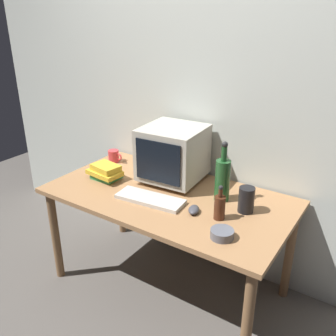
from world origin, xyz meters
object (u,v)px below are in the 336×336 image
bottle_tall (223,178)px  keyboard (150,199)px  book_stack (106,172)px  computer_mouse (194,210)px  mug (114,156)px  cd_spindle (222,234)px  bottle_short (220,206)px  metal_canister (246,200)px  crt_monitor (173,153)px

bottle_tall → keyboard: bearing=-143.9°
bottle_tall → book_stack: (-0.78, -0.17, -0.09)m
computer_mouse → mug: bearing=137.9°
bottle_tall → mug: 0.95m
keyboard → bottle_tall: (0.35, 0.25, 0.13)m
cd_spindle → bottle_short: bearing=121.0°
cd_spindle → metal_canister: bearing=90.9°
keyboard → crt_monitor: bearing=92.4°
computer_mouse → keyboard: bearing=163.1°
book_stack → metal_canister: bearing=6.8°
keyboard → cd_spindle: (0.53, -0.11, 0.01)m
bottle_short → metal_canister: size_ratio=1.35×
metal_canister → mug: bearing=172.4°
crt_monitor → cd_spindle: size_ratio=3.43×
keyboard → book_stack: size_ratio=1.73×
bottle_tall → cd_spindle: size_ratio=3.11×
bottle_tall → metal_canister: 0.20m
crt_monitor → bottle_short: size_ratio=2.03×
crt_monitor → mug: 0.57m
crt_monitor → bottle_short: (0.48, -0.28, -0.12)m
bottle_tall → mug: bearing=174.2°
bottle_short → metal_canister: (0.09, 0.15, -0.00)m
bottle_short → mug: size_ratio=1.69×
bottle_short → crt_monitor: bearing=150.3°
keyboard → bottle_tall: size_ratio=1.13×
cd_spindle → mug: bearing=157.7°
metal_canister → computer_mouse: bearing=-143.8°
crt_monitor → metal_canister: crt_monitor is taller
metal_canister → bottle_tall: bearing=163.2°
crt_monitor → book_stack: crt_monitor is taller
book_stack → keyboard: bearing=-11.2°
crt_monitor → computer_mouse: size_ratio=4.12×
keyboard → computer_mouse: 0.29m
mug → metal_canister: size_ratio=0.80×
bottle_short → cd_spindle: (0.10, -0.16, -0.05)m
mug → cd_spindle: mug is taller
book_stack → cd_spindle: book_stack is taller
book_stack → metal_canister: 0.97m
computer_mouse → cd_spindle: cd_spindle is taller
crt_monitor → bottle_tall: (0.40, -0.07, -0.05)m
keyboard → metal_canister: size_ratio=2.80×
keyboard → computer_mouse: size_ratio=4.20×
bottle_short → keyboard: bearing=-173.9°
keyboard → computer_mouse: (0.29, 0.03, 0.01)m
keyboard → metal_canister: (0.53, 0.20, 0.06)m
bottle_tall → cd_spindle: bottle_tall is taller
bottle_short → computer_mouse: bearing=-171.9°
keyboard → cd_spindle: 0.54m
crt_monitor → keyboard: size_ratio=0.98×
bottle_tall → bottle_short: (0.09, -0.21, -0.07)m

